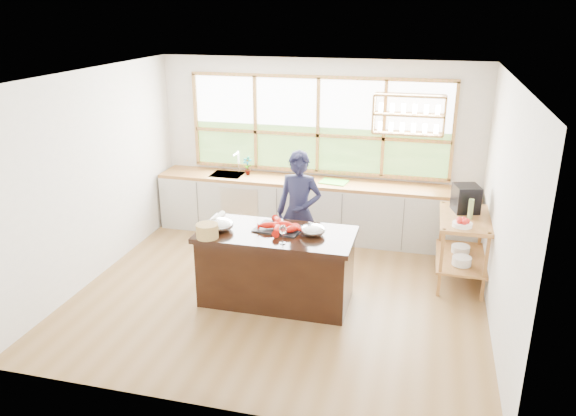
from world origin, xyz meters
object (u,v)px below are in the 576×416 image
(cook, at_px, (299,212))
(wicker_basket, at_px, (207,231))
(espresso_machine, at_px, (466,198))
(island, at_px, (276,266))

(cook, distance_m, wicker_basket, 1.49)
(cook, bearing_deg, wicker_basket, -119.41)
(cook, bearing_deg, espresso_machine, 13.74)
(cook, distance_m, espresso_machine, 2.18)
(wicker_basket, bearing_deg, cook, 57.74)
(island, xyz_separation_m, cook, (0.07, 0.91, 0.38))
(cook, bearing_deg, island, -91.25)
(espresso_machine, height_order, wicker_basket, espresso_machine)
(espresso_machine, bearing_deg, wicker_basket, -165.76)
(espresso_machine, xyz_separation_m, wicker_basket, (-2.92, -1.66, -0.09))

